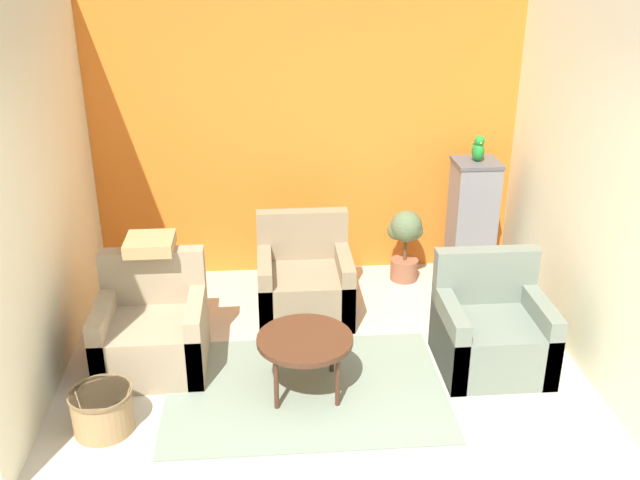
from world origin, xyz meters
name	(u,v)px	position (x,y,z in m)	size (l,w,h in m)	color
wall_back_accent	(306,133)	(0.00, 3.13, 1.39)	(4.12, 0.06, 2.79)	orange
wall_left	(38,196)	(-2.03, 1.55, 1.39)	(0.06, 3.10, 2.79)	beige
wall_right	(586,181)	(2.03, 1.55, 1.39)	(0.06, 3.10, 2.79)	beige
area_rug	(305,389)	(-0.15, 1.01, 0.01)	(2.06, 1.43, 0.01)	gray
coffee_table	(305,342)	(-0.15, 1.01, 0.41)	(0.70, 0.70, 0.45)	#472819
armchair_left	(153,333)	(-1.30, 1.44, 0.29)	(0.81, 0.75, 0.87)	#9E896B
armchair_right	(491,332)	(1.30, 1.24, 0.29)	(0.81, 0.75, 0.87)	slate
armchair_middle	(304,284)	(-0.09, 2.19, 0.29)	(0.81, 0.75, 0.87)	#8E7A5B
birdcage	(471,224)	(1.54, 2.73, 0.58)	(0.52, 0.52, 1.20)	#555559
parrot	(478,149)	(1.54, 2.73, 1.32)	(0.11, 0.21, 0.25)	#1E842D
potted_plant	(405,239)	(0.92, 2.78, 0.42)	(0.34, 0.31, 0.71)	brown
wicker_basket	(102,409)	(-1.55, 0.66, 0.16)	(0.43, 0.43, 0.31)	#A37F51
throw_pillow	(150,244)	(-1.30, 1.71, 0.92)	(0.37, 0.37, 0.10)	tan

